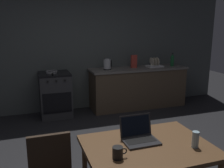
{
  "coord_description": "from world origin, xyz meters",
  "views": [
    {
      "loc": [
        -1.0,
        -2.73,
        1.83
      ],
      "look_at": [
        0.24,
        0.9,
        0.91
      ],
      "focal_mm": 40.71,
      "sensor_mm": 36.0,
      "label": 1
    }
  ],
  "objects_px": {
    "laptop": "(139,136)",
    "cereal_box": "(134,61)",
    "frying_pan": "(52,72)",
    "coffee_mug": "(118,153)",
    "dish_rack": "(154,65)",
    "drinking_glass": "(195,139)",
    "electric_kettle": "(107,64)",
    "dining_table": "(148,153)",
    "bottle": "(172,60)",
    "stove_oven": "(55,95)"
  },
  "relations": [
    {
      "from": "dining_table",
      "to": "coffee_mug",
      "type": "bearing_deg",
      "value": -159.45
    },
    {
      "from": "dining_table",
      "to": "coffee_mug",
      "type": "distance_m",
      "value": 0.38
    },
    {
      "from": "laptop",
      "to": "frying_pan",
      "type": "distance_m",
      "value": 3.03
    },
    {
      "from": "bottle",
      "to": "dish_rack",
      "type": "height_order",
      "value": "bottle"
    },
    {
      "from": "dining_table",
      "to": "electric_kettle",
      "type": "relative_size",
      "value": 5.01
    },
    {
      "from": "frying_pan",
      "to": "dish_rack",
      "type": "bearing_deg",
      "value": 0.76
    },
    {
      "from": "dining_table",
      "to": "dish_rack",
      "type": "relative_size",
      "value": 3.35
    },
    {
      "from": "bottle",
      "to": "dining_table",
      "type": "bearing_deg",
      "value": -125.01
    },
    {
      "from": "stove_oven",
      "to": "dish_rack",
      "type": "distance_m",
      "value": 2.26
    },
    {
      "from": "electric_kettle",
      "to": "frying_pan",
      "type": "xyz_separation_m",
      "value": [
        -1.14,
        -0.03,
        -0.08
      ]
    },
    {
      "from": "bottle",
      "to": "cereal_box",
      "type": "distance_m",
      "value": 0.92
    },
    {
      "from": "stove_oven",
      "to": "cereal_box",
      "type": "distance_m",
      "value": 1.81
    },
    {
      "from": "dining_table",
      "to": "electric_kettle",
      "type": "bearing_deg",
      "value": 78.8
    },
    {
      "from": "coffee_mug",
      "to": "drinking_glass",
      "type": "distance_m",
      "value": 0.72
    },
    {
      "from": "laptop",
      "to": "frying_pan",
      "type": "xyz_separation_m",
      "value": [
        -0.49,
        2.98,
        0.11
      ]
    },
    {
      "from": "frying_pan",
      "to": "dish_rack",
      "type": "height_order",
      "value": "dish_rack"
    },
    {
      "from": "dining_table",
      "to": "laptop",
      "type": "relative_size",
      "value": 3.56
    },
    {
      "from": "electric_kettle",
      "to": "dish_rack",
      "type": "distance_m",
      "value": 1.11
    },
    {
      "from": "electric_kettle",
      "to": "coffee_mug",
      "type": "relative_size",
      "value": 1.8
    },
    {
      "from": "bottle",
      "to": "frying_pan",
      "type": "xyz_separation_m",
      "value": [
        -2.68,
        0.02,
        -0.12
      ]
    },
    {
      "from": "dining_table",
      "to": "coffee_mug",
      "type": "relative_size",
      "value": 9.01
    },
    {
      "from": "coffee_mug",
      "to": "drinking_glass",
      "type": "height_order",
      "value": "drinking_glass"
    },
    {
      "from": "bottle",
      "to": "cereal_box",
      "type": "height_order",
      "value": "bottle"
    },
    {
      "from": "laptop",
      "to": "frying_pan",
      "type": "height_order",
      "value": "laptop"
    },
    {
      "from": "cereal_box",
      "to": "coffee_mug",
      "type": "bearing_deg",
      "value": -115.7
    },
    {
      "from": "dish_rack",
      "to": "cereal_box",
      "type": "bearing_deg",
      "value": 177.68
    },
    {
      "from": "bottle",
      "to": "cereal_box",
      "type": "xyz_separation_m",
      "value": [
        -0.92,
        0.07,
        -0.0
      ]
    },
    {
      "from": "electric_kettle",
      "to": "frying_pan",
      "type": "height_order",
      "value": "electric_kettle"
    },
    {
      "from": "coffee_mug",
      "to": "dining_table",
      "type": "bearing_deg",
      "value": 20.55
    },
    {
      "from": "dining_table",
      "to": "bottle",
      "type": "bearing_deg",
      "value": 54.99
    },
    {
      "from": "laptop",
      "to": "cereal_box",
      "type": "distance_m",
      "value": 3.3
    },
    {
      "from": "dish_rack",
      "to": "stove_oven",
      "type": "bearing_deg",
      "value": -179.94
    },
    {
      "from": "stove_oven",
      "to": "coffee_mug",
      "type": "height_order",
      "value": "stove_oven"
    },
    {
      "from": "electric_kettle",
      "to": "cereal_box",
      "type": "bearing_deg",
      "value": 1.85
    },
    {
      "from": "stove_oven",
      "to": "electric_kettle",
      "type": "distance_m",
      "value": 1.23
    },
    {
      "from": "drinking_glass",
      "to": "cereal_box",
      "type": "height_order",
      "value": "cereal_box"
    },
    {
      "from": "stove_oven",
      "to": "laptop",
      "type": "height_order",
      "value": "laptop"
    },
    {
      "from": "stove_oven",
      "to": "frying_pan",
      "type": "height_order",
      "value": "frying_pan"
    },
    {
      "from": "bottle",
      "to": "drinking_glass",
      "type": "bearing_deg",
      "value": -118.7
    },
    {
      "from": "bottle",
      "to": "frying_pan",
      "type": "relative_size",
      "value": 0.75
    },
    {
      "from": "stove_oven",
      "to": "bottle",
      "type": "height_order",
      "value": "bottle"
    },
    {
      "from": "laptop",
      "to": "coffee_mug",
      "type": "distance_m",
      "value": 0.38
    },
    {
      "from": "frying_pan",
      "to": "bottle",
      "type": "bearing_deg",
      "value": -0.43
    },
    {
      "from": "bottle",
      "to": "drinking_glass",
      "type": "relative_size",
      "value": 2.0
    },
    {
      "from": "electric_kettle",
      "to": "dining_table",
      "type": "bearing_deg",
      "value": -101.2
    },
    {
      "from": "stove_oven",
      "to": "frying_pan",
      "type": "relative_size",
      "value": 2.25
    },
    {
      "from": "laptop",
      "to": "electric_kettle",
      "type": "height_order",
      "value": "electric_kettle"
    },
    {
      "from": "cereal_box",
      "to": "dish_rack",
      "type": "bearing_deg",
      "value": -2.32
    },
    {
      "from": "cereal_box",
      "to": "dish_rack",
      "type": "distance_m",
      "value": 0.5
    },
    {
      "from": "laptop",
      "to": "bottle",
      "type": "xyz_separation_m",
      "value": [
        2.19,
        2.96,
        0.23
      ]
    }
  ]
}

